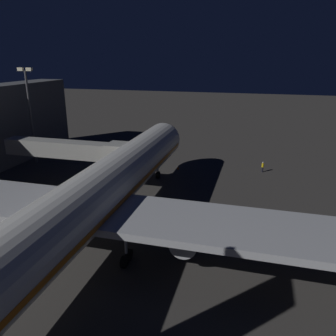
% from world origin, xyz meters
% --- Properties ---
extents(ground_plane, '(320.00, 320.00, 0.00)m').
position_xyz_m(ground_plane, '(0.00, 0.00, 0.00)').
color(ground_plane, '#383533').
extents(airliner_at_gate, '(58.04, 59.89, 20.00)m').
position_xyz_m(airliner_at_gate, '(-0.00, 8.53, 5.81)').
color(airliner_at_gate, silver).
rests_on(airliner_at_gate, ground_plane).
extents(jet_bridge, '(20.85, 3.40, 7.45)m').
position_xyz_m(jet_bridge, '(11.27, -8.00, 5.91)').
color(jet_bridge, '#9E9E99').
rests_on(jet_bridge, ground_plane).
extents(apron_floodlight_mast, '(2.90, 0.50, 17.86)m').
position_xyz_m(apron_floodlight_mast, '(25.50, -16.98, 10.37)').
color(apron_floodlight_mast, '#59595E').
rests_on(apron_floodlight_mast, ground_plane).
extents(ground_crew_by_belt_loader, '(0.40, 0.40, 1.91)m').
position_xyz_m(ground_crew_by_belt_loader, '(-17.20, -22.63, 1.05)').
color(ground_crew_by_belt_loader, black).
rests_on(ground_crew_by_belt_loader, ground_plane).
extents(traffic_cone_nose_port, '(0.36, 0.36, 0.55)m').
position_xyz_m(traffic_cone_nose_port, '(-2.20, -20.26, 0.28)').
color(traffic_cone_nose_port, orange).
rests_on(traffic_cone_nose_port, ground_plane).
extents(traffic_cone_nose_starboard, '(0.36, 0.36, 0.55)m').
position_xyz_m(traffic_cone_nose_starboard, '(2.20, -20.26, 0.28)').
color(traffic_cone_nose_starboard, orange).
rests_on(traffic_cone_nose_starboard, ground_plane).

